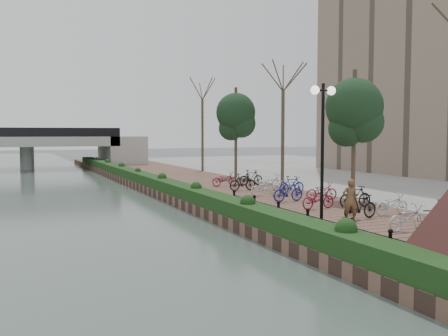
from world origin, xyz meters
TOP-DOWN VIEW (x-y plane):
  - ground at (0.00, 0.00)m, footprint 220.00×220.00m
  - promenade at (4.00, 17.50)m, footprint 8.00×75.00m
  - inland_pavement at (20.00, 17.50)m, footprint 24.00×75.00m
  - hedge at (0.60, 20.00)m, footprint 1.10×56.00m
  - chain_fence at (1.40, 2.00)m, footprint 0.10×14.10m
  - lamppost at (2.51, 3.79)m, footprint 1.02×0.32m
  - motorcycle at (3.95, -0.29)m, footprint 1.03×1.60m
  - pedestrian at (4.00, 4.07)m, footprint 0.68×0.57m
  - bicycle_parking at (5.49, 9.53)m, footprint 2.40×17.32m
  - street_trees at (8.00, 12.68)m, footprint 3.20×37.12m

SIDE VIEW (x-z plane):
  - ground at x=0.00m, z-range 0.00..0.00m
  - promenade at x=4.00m, z-range 0.00..0.50m
  - inland_pavement at x=20.00m, z-range 0.00..0.50m
  - hedge at x=0.60m, z-range 0.50..1.10m
  - chain_fence at x=1.40m, z-range 0.50..1.20m
  - bicycle_parking at x=5.49m, z-range 0.47..1.47m
  - motorcycle at x=3.95m, z-range 0.50..1.46m
  - pedestrian at x=4.00m, z-range 0.50..2.11m
  - street_trees at x=8.00m, z-range 0.29..7.09m
  - lamppost at x=2.51m, z-range 1.61..6.74m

